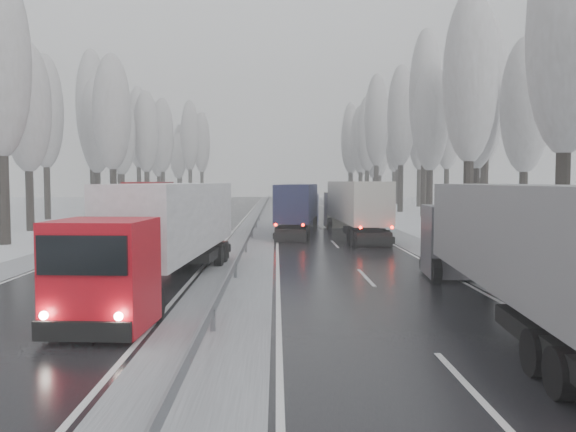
{
  "coord_description": "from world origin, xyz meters",
  "views": [
    {
      "loc": [
        1.64,
        -10.3,
        3.89
      ],
      "look_at": [
        2.22,
        17.04,
        2.2
      ],
      "focal_mm": 35.0,
      "sensor_mm": 36.0,
      "label": 1
    }
  ],
  "objects_px": {
    "truck_cream_box": "(353,204)",
    "truck_blue_box": "(299,205)",
    "truck_grey_tarp": "(510,241)",
    "truck_red_red": "(150,205)",
    "truck_red_white": "(171,226)",
    "box_truck_distant": "(304,198)"
  },
  "relations": [
    {
      "from": "truck_cream_box",
      "to": "truck_blue_box",
      "type": "bearing_deg",
      "value": 140.6
    },
    {
      "from": "truck_grey_tarp",
      "to": "truck_cream_box",
      "type": "xyz_separation_m",
      "value": [
        -1.11,
        23.84,
        0.05
      ]
    },
    {
      "from": "truck_cream_box",
      "to": "truck_red_red",
      "type": "relative_size",
      "value": 1.0
    },
    {
      "from": "truck_red_white",
      "to": "truck_red_red",
      "type": "height_order",
      "value": "truck_red_red"
    },
    {
      "from": "truck_grey_tarp",
      "to": "truck_cream_box",
      "type": "distance_m",
      "value": 23.87
    },
    {
      "from": "truck_blue_box",
      "to": "truck_cream_box",
      "type": "xyz_separation_m",
      "value": [
        3.71,
        -2.86,
        0.13
      ]
    },
    {
      "from": "truck_cream_box",
      "to": "truck_red_red",
      "type": "distance_m",
      "value": 14.14
    },
    {
      "from": "truck_red_red",
      "to": "truck_blue_box",
      "type": "bearing_deg",
      "value": 11.44
    },
    {
      "from": "truck_grey_tarp",
      "to": "box_truck_distant",
      "type": "bearing_deg",
      "value": 96.87
    },
    {
      "from": "truck_blue_box",
      "to": "truck_red_white",
      "type": "distance_m",
      "value": 22.02
    },
    {
      "from": "truck_grey_tarp",
      "to": "truck_red_white",
      "type": "bearing_deg",
      "value": 157.81
    },
    {
      "from": "truck_cream_box",
      "to": "box_truck_distant",
      "type": "xyz_separation_m",
      "value": [
        -1.09,
        48.24,
        -0.95
      ]
    },
    {
      "from": "truck_blue_box",
      "to": "box_truck_distant",
      "type": "distance_m",
      "value": 45.47
    },
    {
      "from": "truck_grey_tarp",
      "to": "truck_blue_box",
      "type": "bearing_deg",
      "value": 105.35
    },
    {
      "from": "truck_blue_box",
      "to": "truck_cream_box",
      "type": "relative_size",
      "value": 0.95
    },
    {
      "from": "truck_blue_box",
      "to": "truck_grey_tarp",
      "type": "bearing_deg",
      "value": -72.86
    },
    {
      "from": "truck_red_white",
      "to": "truck_cream_box",
      "type": "bearing_deg",
      "value": 67.13
    },
    {
      "from": "truck_grey_tarp",
      "to": "truck_red_red",
      "type": "height_order",
      "value": "truck_red_red"
    },
    {
      "from": "truck_grey_tarp",
      "to": "truck_blue_box",
      "type": "height_order",
      "value": "truck_grey_tarp"
    },
    {
      "from": "truck_blue_box",
      "to": "box_truck_distant",
      "type": "height_order",
      "value": "truck_blue_box"
    },
    {
      "from": "truck_blue_box",
      "to": "truck_cream_box",
      "type": "height_order",
      "value": "truck_cream_box"
    },
    {
      "from": "box_truck_distant",
      "to": "truck_red_white",
      "type": "xyz_separation_m",
      "value": [
        -8.29,
        -66.67,
        0.9
      ]
    }
  ]
}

